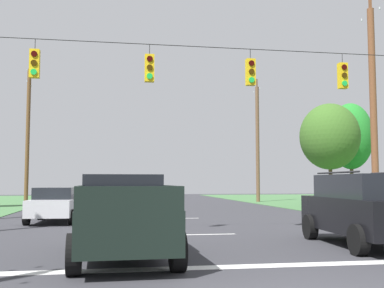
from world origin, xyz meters
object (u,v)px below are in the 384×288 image
object	(u,v)px
suv_black	(365,208)
tree_roadside_far_right	(351,136)
tree_roadside_right	(330,137)
overhead_signal_span	(195,118)
utility_pole_mid_right	(373,109)
utility_pole_far_left	(28,132)
utility_pole_far_right	(258,142)
distant_car_oncoming	(55,204)
pickup_truck	(122,216)

from	to	relation	value
suv_black	tree_roadside_far_right	bearing A→B (deg)	62.59
tree_roadside_right	overhead_signal_span	bearing A→B (deg)	-130.34
suv_black	utility_pole_mid_right	distance (m)	11.60
utility_pole_far_left	tree_roadside_far_right	size ratio (longest dim) A/B	1.55
utility_pole_mid_right	utility_pole_far_right	xyz separation A→B (m)	(-0.26, 18.23, -0.15)
overhead_signal_span	utility_pole_far_right	distance (m)	25.52
tree_roadside_right	distant_car_oncoming	bearing A→B (deg)	-154.55
distant_car_oncoming	utility_pole_far_left	distance (m)	18.99
distant_car_oncoming	tree_roadside_far_right	world-z (taller)	tree_roadside_far_right
suv_black	utility_pole_far_left	world-z (taller)	utility_pole_far_left
utility_pole_far_right	tree_roadside_right	distance (m)	10.15
utility_pole_far_left	tree_roadside_right	size ratio (longest dim) A/B	1.66
tree_roadside_right	tree_roadside_far_right	distance (m)	3.76
overhead_signal_span	distant_car_oncoming	world-z (taller)	overhead_signal_span
distant_car_oncoming	tree_roadside_far_right	size ratio (longest dim) A/B	0.58
utility_pole_mid_right	suv_black	bearing A→B (deg)	-122.37
pickup_truck	distant_car_oncoming	world-z (taller)	pickup_truck
distant_car_oncoming	tree_roadside_right	size ratio (longest dim) A/B	0.62
pickup_truck	utility_pole_mid_right	xyz separation A→B (m)	(12.46, 10.01, 4.40)
overhead_signal_span	pickup_truck	size ratio (longest dim) A/B	3.44
tree_roadside_far_right	utility_pole_mid_right	bearing A→B (deg)	-112.82
distant_car_oncoming	tree_roadside_right	distance (m)	19.11
pickup_truck	utility_pole_far_right	bearing A→B (deg)	66.62
overhead_signal_span	distant_car_oncoming	size ratio (longest dim) A/B	4.28
overhead_signal_span	suv_black	bearing A→B (deg)	-42.02
overhead_signal_span	utility_pole_far_right	size ratio (longest dim) A/B	1.73
utility_pole_mid_right	tree_roadside_far_right	world-z (taller)	utility_pole_mid_right
pickup_truck	utility_pole_far_left	bearing A→B (deg)	104.19
utility_pole_mid_right	tree_roadside_right	bearing A→B (deg)	78.60
overhead_signal_span	distant_car_oncoming	distance (m)	8.34
suv_black	utility_pole_far_right	xyz separation A→B (m)	(5.51, 27.33, 4.15)
pickup_truck	suv_black	distance (m)	6.76
distant_car_oncoming	overhead_signal_span	bearing A→B (deg)	-46.68
utility_pole_far_right	tree_roadside_far_right	world-z (taller)	utility_pole_far_right
suv_black	overhead_signal_span	bearing A→B (deg)	137.98
pickup_truck	utility_pole_far_right	size ratio (longest dim) A/B	0.50
distant_car_oncoming	tree_roadside_right	xyz separation A→B (m)	(16.87, 8.03, 4.01)
utility_pole_mid_right	tree_roadside_far_right	xyz separation A→B (m)	(4.51, 10.72, -0.27)
utility_pole_mid_right	tree_roadside_right	distance (m)	8.46
suv_black	tree_roadside_far_right	size ratio (longest dim) A/B	0.65
distant_car_oncoming	utility_pole_far_left	xyz separation A→B (m)	(-4.36, 17.81, 4.95)
suv_black	tree_roadside_far_right	world-z (taller)	tree_roadside_far_right
pickup_truck	tree_roadside_far_right	world-z (taller)	tree_roadside_far_right
pickup_truck	tree_roadside_right	world-z (taller)	tree_roadside_right
utility_pole_mid_right	pickup_truck	bearing A→B (deg)	-141.23
pickup_truck	tree_roadside_right	xyz separation A→B (m)	(14.13, 18.29, 3.83)
suv_black	utility_pole_far_left	size ratio (longest dim) A/B	0.42
distant_car_oncoming	utility_pole_mid_right	size ratio (longest dim) A/B	0.39
pickup_truck	distant_car_oncoming	xyz separation A→B (m)	(-2.74, 10.26, -0.18)
overhead_signal_span	tree_roadside_right	xyz separation A→B (m)	(11.58, 13.64, 0.83)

